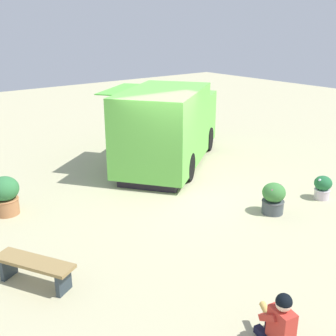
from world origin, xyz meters
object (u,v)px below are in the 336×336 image
Objects in this scene: person_customer at (280,324)px; plaza_bench at (34,267)px; planter_flowering_near at (323,187)px; trash_bin at (193,116)px; planter_flowering_side at (5,195)px; food_truck at (169,128)px; planter_flowering_far at (273,198)px.

plaza_bench is (-2.08, 3.47, -0.00)m from person_customer.
trash_bin reaches higher than planter_flowering_near.
planter_flowering_near is 0.41× the size of plaza_bench.
person_customer is 0.58× the size of plaza_bench.
person_customer is at bearing -76.86° from planter_flowering_side.
food_truck reaches higher than person_customer.
planter_flowering_near is 7.17m from plaza_bench.
food_truck is at bearing 5.67° from planter_flowering_side.
food_truck is 8.94× the size of planter_flowering_near.
planter_flowering_side is at bearing 148.02° from planter_flowering_near.
person_customer is 4.34m from planter_flowering_far.
person_customer is 12.78m from trash_bin.
planter_flowering_near is 7.73m from planter_flowering_side.
planter_flowering_far is at bearing -38.07° from planter_flowering_side.
planter_flowering_side is at bearing 141.93° from planter_flowering_far.
food_truck reaches higher than plaza_bench.
person_customer is (-3.76, -7.10, -0.82)m from food_truck.
plaza_bench is (-5.45, 0.74, -0.04)m from planter_flowering_far.
food_truck is 5.93× the size of planter_flowering_side.
person_customer is 1.14× the size of planter_flowering_far.
plaza_bench is at bearing 172.07° from planter_flowering_near.
person_customer is at bearing -153.70° from planter_flowering_near.
trash_bin reaches higher than planter_flowering_far.
plaza_bench is at bearing -148.14° from food_truck.
food_truck reaches higher than planter_flowering_side.
person_customer is 0.93× the size of planter_flowering_side.
food_truck is 6.92m from plaza_bench.
planter_flowering_near is at bearing -31.98° from planter_flowering_side.
food_truck reaches higher than planter_flowering_near.
trash_bin is at bearing 35.19° from plaza_bench.
planter_flowering_far is at bearing 171.30° from planter_flowering_near.
person_customer reaches higher than planter_flowering_near.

